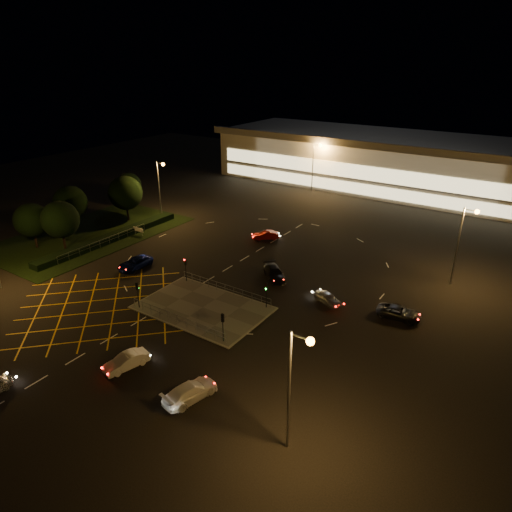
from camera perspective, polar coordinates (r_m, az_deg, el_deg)
The scene contains 25 objects.
ground at distance 54.94m, azimuth -6.93°, elevation -5.04°, with size 180.00×180.00×0.00m, color black.
pedestrian_island at distance 52.45m, azimuth -6.66°, elevation -6.45°, with size 14.00×9.00×0.12m, color #4C4944.
grass_verge at distance 77.84m, azimuth -19.99°, elevation 2.58°, with size 18.00×30.00×0.08m, color black.
hedge at distance 73.89m, azimuth -17.67°, elevation 2.18°, with size 2.00×26.00×1.00m, color black.
supermarket at distance 105.23m, azimuth 15.60°, elevation 11.45°, with size 72.00×26.50×10.50m.
streetlight_se at distance 31.82m, azimuth 4.93°, elevation -14.77°, with size 1.78×0.56×10.03m.
streetlight_nw at distance 79.99m, azimuth -11.86°, elevation 9.00°, with size 1.78×0.56×10.03m.
streetlight_ne at distance 59.94m, azimuth 24.48°, elevation 2.32°, with size 1.78×0.56×10.03m.
streetlight_far_left at distance 95.84m, azimuth 7.38°, elevation 11.73°, with size 1.78×0.56×10.03m.
signal_sw at distance 52.67m, azimuth -14.61°, elevation -4.11°, with size 0.28×0.30×3.15m.
signal_se at distance 45.34m, azimuth -4.17°, elevation -8.20°, with size 0.28×0.30×3.15m.
signal_nw at distance 57.61m, azimuth -8.81°, elevation -1.09°, with size 0.28×0.30×3.15m.
signal_ne at distance 50.99m, azimuth 1.31°, elevation -4.25°, with size 0.28×0.30×3.15m.
tree_a at distance 74.07m, azimuth -26.25°, elevation 4.02°, with size 5.04×5.04×6.86m.
tree_b at distance 79.58m, azimuth -22.21°, elevation 6.21°, with size 5.40×5.40×7.35m.
tree_c at distance 81.00m, azimuth -16.01°, elevation 7.59°, with size 5.76×5.76×7.84m.
tree_d at distance 89.41m, azimuth -15.62°, elevation 8.49°, with size 4.68×4.68×6.37m.
tree_e at distance 71.64m, azimuth -23.28°, elevation 4.20°, with size 5.40×5.40×7.35m.
car_queue_white at distance 44.41m, azimuth -15.91°, elevation -12.55°, with size 1.47×4.22×1.39m, color silver.
car_left_blue at distance 63.48m, azimuth -14.90°, elevation -0.86°, with size 2.33×5.06×1.41m, color #0E1854.
car_far_dkgrey at distance 58.60m, azimuth 2.29°, elevation -2.12°, with size 2.06×5.06×1.47m, color black.
car_right_silver at distance 53.54m, azimuth 8.94°, elevation -5.21°, with size 1.51×3.74×1.27m, color #AEB1B5.
car_circ_red at distance 71.05m, azimuth 1.24°, elevation 2.62°, with size 1.40×4.01×1.32m, color maroon.
car_east_grey at distance 52.41m, azimuth 17.44°, elevation -6.76°, with size 2.18×4.73×1.31m, color black.
car_approach_white at distance 39.96m, azimuth -8.23°, elevation -16.41°, with size 2.01×4.95×1.44m, color silver.
Camera 1 is at (31.96, -36.07, 26.38)m, focal length 32.00 mm.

